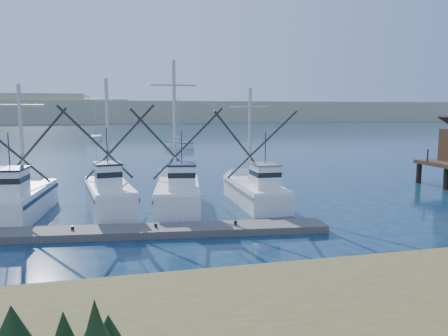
% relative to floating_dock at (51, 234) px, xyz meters
% --- Properties ---
extents(ground, '(500.00, 500.00, 0.00)m').
position_rel_floating_dock_xyz_m(ground, '(9.37, -5.22, -0.18)').
color(ground, '#0D213A').
rests_on(ground, ground).
extents(floating_dock, '(27.22, 4.99, 0.36)m').
position_rel_floating_dock_xyz_m(floating_dock, '(0.00, 0.00, 0.00)').
color(floating_dock, '#635F58').
rests_on(floating_dock, ground).
extents(dune_ridge, '(360.00, 60.00, 10.00)m').
position_rel_floating_dock_xyz_m(dune_ridge, '(9.37, 204.78, 4.82)').
color(dune_ridge, tan).
rests_on(dune_ridge, ground).
extents(trawler_fleet, '(26.43, 9.75, 9.24)m').
position_rel_floating_dock_xyz_m(trawler_fleet, '(-0.51, 4.90, 0.79)').
color(trawler_fleet, white).
rests_on(trawler_fleet, ground).
extents(sailboat_near, '(4.05, 5.97, 8.10)m').
position_rel_floating_dock_xyz_m(sailboat_near, '(12.88, 48.08, 0.31)').
color(sailboat_near, white).
rests_on(sailboat_near, ground).
extents(sailboat_far, '(2.06, 5.81, 8.10)m').
position_rel_floating_dock_xyz_m(sailboat_far, '(-1.03, 68.82, 0.31)').
color(sailboat_far, white).
rests_on(sailboat_far, ground).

